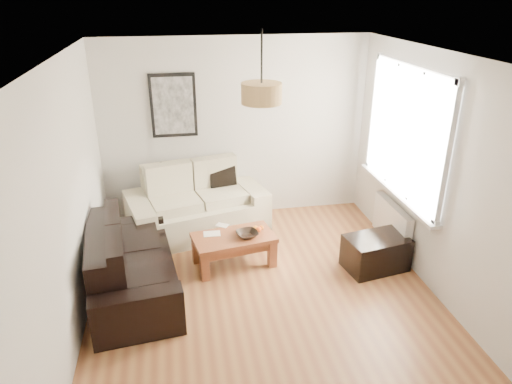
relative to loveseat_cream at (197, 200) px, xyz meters
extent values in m
plane|color=brown|center=(0.63, -1.78, -0.46)|extent=(4.50, 4.50, 0.00)
cube|color=white|center=(2.45, -0.98, -0.08)|extent=(0.10, 0.90, 0.52)
cylinder|color=tan|center=(0.63, -1.48, 1.77)|extent=(0.40, 0.40, 0.20)
cube|color=black|center=(2.08, -1.37, -0.25)|extent=(0.80, 0.59, 0.42)
cube|color=black|center=(-0.30, 0.22, 0.30)|extent=(0.39, 0.19, 0.38)
cube|color=black|center=(0.39, 0.22, 0.30)|extent=(0.39, 0.19, 0.38)
imported|color=black|center=(0.54, -1.03, -0.03)|extent=(0.31, 0.31, 0.06)
sphere|color=#F35414|center=(0.70, -0.95, -0.02)|extent=(0.08, 0.08, 0.07)
sphere|color=#D55F11|center=(0.74, -0.91, -0.02)|extent=(0.06, 0.06, 0.06)
sphere|color=orange|center=(0.67, -0.91, -0.02)|extent=(0.08, 0.08, 0.06)
cube|color=white|center=(0.13, -0.89, -0.06)|extent=(0.21, 0.15, 0.01)
camera|label=1|loc=(-0.23, -5.94, 2.72)|focal=32.79mm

